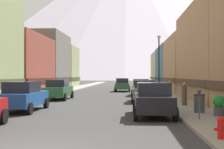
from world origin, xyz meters
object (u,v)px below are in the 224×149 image
Objects in this scene: car_left_1 at (23,96)px; parking_meter_near at (199,100)px; car_left_2 at (58,89)px; trash_bin_right at (199,103)px; pedestrian_0 at (184,95)px; car_right_2 at (141,87)px; fire_hydrant_near at (221,127)px; pedestrian_1 at (169,89)px; car_driving_0 at (123,85)px; car_right_1 at (145,91)px; streetlamp_right at (159,56)px; car_right_0 at (153,99)px; potted_plant_0 at (219,105)px; potted_plant_2 at (200,101)px.

car_left_1 is 10.25m from parking_meter_near.
car_left_2 is 14.07m from trash_bin_right.
trash_bin_right is 0.64× the size of pedestrian_0.
car_right_2 reaches higher than pedestrian_0.
fire_hydrant_near is 17.92m from pedestrian_1.
car_right_1 is at bearing -81.96° from car_driving_0.
fire_hydrant_near is at bearing -89.69° from streetlamp_right.
car_driving_0 is (-2.20, 15.55, 0.00)m from car_right_1.
pedestrian_0 is at bearing 85.53° from parking_meter_near.
car_right_0 is 4.49× the size of trash_bin_right.
pedestrian_0 is (0.50, 6.39, -0.16)m from parking_meter_near.
streetlamp_right is at bearing 91.59° from parking_meter_near.
car_driving_0 is at bearing 102.24° from potted_plant_0.
trash_bin_right is (0.60, 2.56, -0.37)m from parking_meter_near.
parking_meter_near is at bearing -80.95° from car_driving_0.
car_left_1 is 0.99× the size of car_right_2.
streetlamp_right is (1.55, 3.90, 3.09)m from car_right_1.
potted_plant_2 is 10.01m from streetlamp_right.
potted_plant_0 is 0.66× the size of pedestrian_0.
car_left_2 is 7.80m from car_right_1.
car_left_2 is 14.78m from car_driving_0.
car_right_1 is 5.21m from streetlamp_right.
trash_bin_right is at bearing -89.49° from pedestrian_1.
car_left_2 reaches higher than pedestrian_1.
car_driving_0 is 25.46m from potted_plant_0.
streetlamp_right is (-0.40, 14.42, 2.97)m from parking_meter_near.
car_right_0 and car_driving_0 have the same top height.
car_right_2 is 17.06m from potted_plant_0.
car_right_0 reaches higher than fire_hydrant_near.
car_left_2 is 2.89× the size of pedestrian_0.
fire_hydrant_near is at bearing -94.16° from parking_meter_near.
trash_bin_right is (2.55, 0.68, -0.26)m from car_right_0.
pedestrian_0 is (10.05, 2.67, -0.05)m from car_left_1.
car_right_2 is 0.76× the size of streetlamp_right.
potted_plant_2 is 1.47m from pedestrian_0.
car_driving_0 is at bearing 98.04° from car_right_1.
car_left_2 is at bearing 127.82° from parking_meter_near.
potted_plant_0 is 0.17× the size of streetlamp_right.
car_driving_0 is 4.49× the size of trash_bin_right.
pedestrian_1 is at bearing 87.44° from fire_hydrant_near.
streetlamp_right is at bearing -66.20° from car_right_2.
car_right_2 is 6.34× the size of fire_hydrant_near.
fire_hydrant_near is at bearing -60.62° from car_left_2.
car_left_2 is at bearing -143.44° from car_right_2.
potted_plant_2 is at bearing -33.46° from car_left_2.
car_right_1 is at bearing 108.94° from potted_plant_0.
pedestrian_1 is (0.80, 17.90, 0.33)m from fire_hydrant_near.
streetlamp_right is (-0.10, 18.54, 3.46)m from fire_hydrant_near.
car_right_1 is at bearing 100.52° from parking_meter_near.
trash_bin_right is 1.52m from potted_plant_0.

